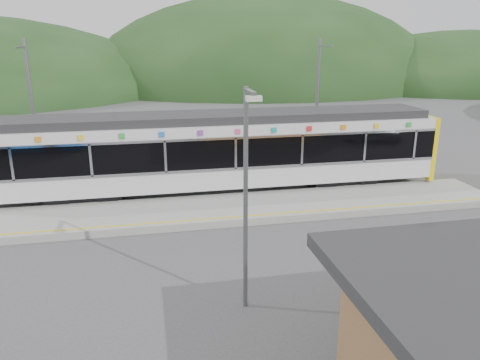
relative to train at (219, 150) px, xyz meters
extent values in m
plane|color=#4C4C4F|center=(-1.37, -6.00, -2.06)|extent=(120.00, 120.00, 0.00)
ellipsoid|color=#1E3D19|center=(14.63, 48.00, -2.06)|extent=(52.00, 39.00, 26.00)
ellipsoid|color=#1E3D19|center=(43.63, 42.00, -2.06)|extent=(44.00, 33.00, 16.00)
cube|color=#9E9E99|center=(-1.37, -2.70, -1.91)|extent=(26.00, 3.20, 0.30)
cube|color=yellow|center=(-1.37, -4.00, -1.76)|extent=(26.00, 0.10, 0.01)
cube|color=black|center=(-6.02, 0.00, -1.76)|extent=(3.20, 2.20, 0.56)
cube|color=black|center=(5.98, 0.00, -1.76)|extent=(3.20, 2.20, 0.56)
cube|color=silver|center=(-0.02, 0.00, -1.02)|extent=(20.00, 2.90, 0.92)
cube|color=black|center=(-0.02, 0.00, 0.16)|extent=(20.00, 2.96, 1.45)
cube|color=silver|center=(-0.02, -1.50, -0.51)|extent=(20.00, 0.05, 0.10)
cube|color=silver|center=(-0.02, -1.50, 0.84)|extent=(20.00, 0.05, 0.10)
cube|color=silver|center=(-0.02, 0.00, 1.11)|extent=(20.00, 2.90, 0.45)
cube|color=#2D2D30|center=(-0.02, 0.00, 1.52)|extent=(19.40, 2.50, 0.36)
cube|color=yellow|center=(10.10, 0.00, -0.16)|extent=(0.24, 2.92, 3.00)
cube|color=silver|center=(-8.52, -1.50, 0.16)|extent=(0.10, 0.05, 1.35)
cube|color=silver|center=(-5.52, -1.50, 0.16)|extent=(0.10, 0.05, 1.35)
cube|color=silver|center=(-2.52, -1.50, 0.16)|extent=(0.10, 0.05, 1.35)
cube|color=silver|center=(0.48, -1.50, 0.16)|extent=(0.10, 0.05, 1.35)
cube|color=silver|center=(3.48, -1.50, 0.16)|extent=(0.10, 0.05, 1.35)
cube|color=silver|center=(6.48, -1.50, 0.16)|extent=(0.10, 0.05, 1.35)
cube|color=silver|center=(8.98, -1.50, 0.16)|extent=(0.10, 0.05, 1.35)
cube|color=orange|center=(-7.42, -1.49, 1.12)|extent=(0.22, 0.04, 0.22)
cube|color=yellow|center=(-5.82, -1.49, 1.12)|extent=(0.22, 0.04, 0.22)
cube|color=green|center=(-4.22, -1.49, 1.12)|extent=(0.22, 0.04, 0.22)
cube|color=blue|center=(-2.62, -1.49, 1.12)|extent=(0.22, 0.04, 0.22)
cube|color=purple|center=(-1.02, -1.49, 1.12)|extent=(0.22, 0.04, 0.22)
cube|color=#E54C8C|center=(0.58, -1.49, 1.12)|extent=(0.22, 0.04, 0.22)
cube|color=#19A5A5|center=(2.18, -1.49, 1.12)|extent=(0.22, 0.04, 0.22)
cube|color=red|center=(3.78, -1.49, 1.12)|extent=(0.22, 0.04, 0.22)
cube|color=orange|center=(5.38, -1.49, 1.12)|extent=(0.22, 0.04, 0.22)
cube|color=yellow|center=(6.98, -1.49, 1.12)|extent=(0.22, 0.04, 0.22)
cube|color=green|center=(8.58, -1.49, 1.12)|extent=(0.22, 0.04, 0.22)
cylinder|color=slate|center=(-8.37, 2.60, 1.44)|extent=(0.18, 0.18, 7.00)
cube|color=slate|center=(-8.37, 1.80, 4.54)|extent=(0.08, 1.80, 0.08)
cylinder|color=slate|center=(5.63, 2.60, 1.44)|extent=(0.18, 0.18, 7.00)
cube|color=slate|center=(5.63, 1.80, 4.54)|extent=(0.08, 1.80, 0.08)
cylinder|color=slate|center=(-0.87, -9.75, 0.90)|extent=(0.12, 0.12, 5.92)
cube|color=slate|center=(-0.87, -10.19, 3.76)|extent=(0.14, 0.99, 0.12)
cube|color=silver|center=(-0.87, -10.63, 3.68)|extent=(0.35, 0.19, 0.12)
camera|label=1|loc=(-3.25, -20.70, 4.99)|focal=35.00mm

